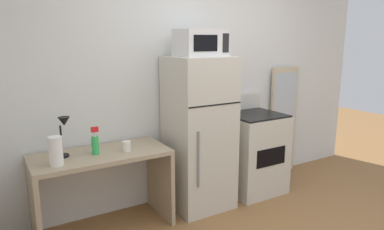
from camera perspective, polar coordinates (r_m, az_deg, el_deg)
wall_back_white at (r=3.93m, az=0.29°, el=5.70°), size 5.00×0.10×2.60m
desk at (r=3.34m, az=-14.40°, el=-9.62°), size 1.20×0.56×0.75m
desk_lamp at (r=3.18m, az=-20.17°, el=-2.30°), size 0.14×0.12×0.35m
spray_bottle at (r=3.21m, az=-15.46°, el=-4.45°), size 0.06×0.06×0.25m
coffee_mug at (r=3.24m, az=-10.61°, el=-5.02°), size 0.08×0.08×0.09m
paper_towel_roll at (r=3.02m, az=-21.28°, el=-5.50°), size 0.11×0.11×0.24m
refrigerator at (r=3.64m, az=1.14°, el=-3.02°), size 0.60×0.61×1.58m
microwave at (r=3.49m, az=1.39°, el=11.64°), size 0.46×0.35×0.26m
oven_range at (r=4.15m, az=9.83°, el=-5.94°), size 0.63×0.61×1.10m
leaning_mirror at (r=4.75m, az=14.60°, el=-0.91°), size 0.44×0.03×1.40m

